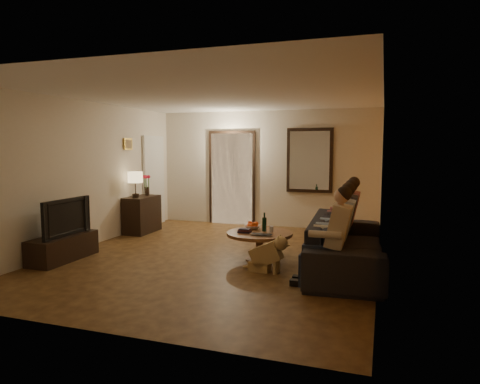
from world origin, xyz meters
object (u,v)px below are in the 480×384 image
(table_lamp, at_px, (135,185))
(coffee_table, at_px, (259,246))
(tv, at_px, (62,217))
(person_d, at_px, (346,219))
(wine_bottle, at_px, (264,222))
(dog, at_px, (266,253))
(person_b, at_px, (338,232))
(dresser, at_px, (142,214))
(person_c, at_px, (342,225))
(sofa, at_px, (347,244))
(laptop, at_px, (261,235))
(bowl, at_px, (253,227))
(person_a, at_px, (333,241))
(tv_stand, at_px, (63,248))

(table_lamp, bearing_deg, coffee_table, -21.08)
(table_lamp, xyz_separation_m, tv, (0.00, -2.13, -0.34))
(person_d, height_order, wine_bottle, person_d)
(dog, bearing_deg, person_b, 18.12)
(person_d, xyz_separation_m, coffee_table, (-1.25, -0.82, -0.38))
(dresser, bearing_deg, wine_bottle, -22.73)
(table_lamp, relative_size, person_d, 0.45)
(person_c, bearing_deg, sofa, -71.57)
(dresser, distance_m, table_lamp, 0.69)
(tv, height_order, laptop, tv)
(table_lamp, height_order, bowl, table_lamp)
(table_lamp, height_order, person_a, table_lamp)
(dresser, bearing_deg, tv_stand, -90.00)
(dresser, xyz_separation_m, person_d, (4.21, -0.54, 0.22))
(person_c, height_order, wine_bottle, person_c)
(dresser, bearing_deg, dog, -31.17)
(dog, bearing_deg, sofa, 31.21)
(sofa, height_order, laptop, sofa)
(tv, bearing_deg, person_d, -66.74)
(person_a, height_order, bowl, person_a)
(sofa, bearing_deg, dog, 112.44)
(table_lamp, height_order, laptop, table_lamp)
(wine_bottle, bearing_deg, tv, -160.15)
(tv, relative_size, dog, 1.83)
(bowl, bearing_deg, person_a, -39.90)
(tv, height_order, sofa, tv)
(laptop, bearing_deg, person_b, -4.58)
(person_b, xyz_separation_m, laptop, (-1.15, 0.10, -0.14))
(table_lamp, xyz_separation_m, bowl, (2.78, -0.92, -0.55))
(person_b, bearing_deg, tv_stand, -171.76)
(person_a, xyz_separation_m, laptop, (-1.15, 0.70, -0.14))
(tv_stand, xyz_separation_m, wine_bottle, (3.01, 1.09, 0.41))
(sofa, xyz_separation_m, person_d, (-0.10, 0.90, 0.22))
(tv, xyz_separation_m, person_c, (4.21, 1.21, -0.09))
(tv, xyz_separation_m, dog, (3.23, 0.39, -0.41))
(tv, bearing_deg, coffee_table, -71.57)
(dresser, height_order, table_lamp, table_lamp)
(dresser, bearing_deg, person_a, -29.04)
(dog, xyz_separation_m, bowl, (-0.45, 0.81, 0.20))
(table_lamp, distance_m, sofa, 4.53)
(tv_stand, height_order, dog, dog)
(person_c, xyz_separation_m, person_d, (0.00, 0.60, 0.00))
(person_b, bearing_deg, dresser, 157.58)
(person_c, height_order, person_d, same)
(person_c, bearing_deg, laptop, -156.36)
(sofa, distance_m, laptop, 1.27)
(tv, bearing_deg, wine_bottle, -70.15)
(table_lamp, bearing_deg, sofa, -15.77)
(tv_stand, distance_m, tv, 0.49)
(sofa, distance_m, person_c, 0.39)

